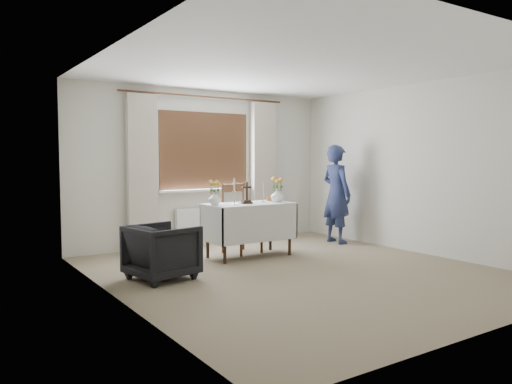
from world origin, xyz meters
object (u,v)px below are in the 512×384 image
armchair (162,252)px  flower_vase_right (277,195)px  flower_vase_left (215,198)px  wooden_chair (242,219)px  wooden_cross (247,193)px  person (336,194)px  altar_table (249,230)px

armchair → flower_vase_right: flower_vase_right is taller
flower_vase_right → flower_vase_left: bearing=173.4°
wooden_chair → flower_vase_left: wooden_chair is taller
wooden_cross → flower_vase_left: 0.48m
person → flower_vase_right: size_ratio=8.29×
person → flower_vase_right: person is taller
person → flower_vase_left: size_ratio=9.19×
altar_table → person: bearing=5.3°
armchair → wooden_chair: bearing=-73.3°
wooden_chair → flower_vase_right: size_ratio=5.25×
altar_table → armchair: size_ratio=1.75×
armchair → flower_vase_left: size_ratio=4.03×
armchair → flower_vase_right: (2.01, 0.49, 0.54)m
wooden_chair → wooden_cross: wooden_cross is taller
wooden_chair → person: person is taller
wooden_chair → armchair: (-1.62, -0.83, -0.19)m
flower_vase_left → flower_vase_right: 0.98m
person → wooden_chair: bearing=86.7°
flower_vase_left → flower_vase_right: (0.98, -0.11, 0.01)m
altar_table → wooden_chair: wooden_chair is taller
altar_table → wooden_chair: bearing=78.1°
armchair → flower_vase_left: flower_vase_left is taller
armchair → person: 3.49m
wooden_chair → armchair: wooden_chair is taller
wooden_chair → flower_vase_right: 0.62m
person → wooden_cross: (-1.88, -0.20, 0.11)m
armchair → flower_vase_left: (1.03, 0.61, 0.53)m
wooden_chair → armchair: bearing=-162.6°
wooden_cross → flower_vase_right: 0.51m
armchair → wooden_cross: wooden_cross is taller
altar_table → person: person is taller
wooden_cross → altar_table: bearing=43.3°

